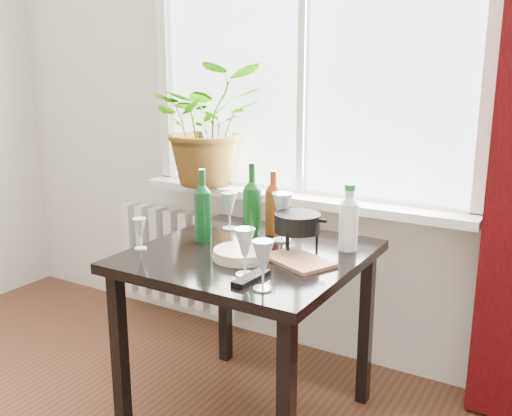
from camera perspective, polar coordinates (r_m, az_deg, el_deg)
The scene contains 18 objects.
window at distance 2.77m, azimuth 5.00°, elevation 17.12°, with size 1.72×0.08×1.62m.
windowsill at distance 2.77m, azimuth 4.03°, elevation 1.01°, with size 1.72×0.20×0.04m.
radiator at distance 3.31m, azimuth -7.54°, elevation -4.91°, with size 0.80×0.10×0.55m.
table at distance 2.28m, azimuth -0.70°, elevation -6.54°, with size 0.85×0.85×0.74m.
potted_plant at distance 2.96m, azimuth -4.77°, elevation 8.31°, with size 0.56×0.49×0.62m, color #296F1D.
wine_bottle_left at distance 2.35m, azimuth -5.35°, elevation 0.31°, with size 0.07×0.07×0.30m, color #0C431B, non-canonical shape.
wine_bottle_right at distance 2.35m, azimuth -0.39°, elevation 0.66°, with size 0.08×0.08×0.33m, color #0D4413, non-canonical shape.
bottle_amber at distance 2.44m, azimuth 1.73°, elevation 0.62°, with size 0.07×0.07×0.28m, color maroon, non-canonical shape.
cleaning_bottle at distance 2.26m, azimuth 9.26°, elevation -0.95°, with size 0.07×0.07×0.26m, color white, non-canonical shape.
wineglass_front_right at distance 1.97m, azimuth -1.12°, elevation -4.38°, with size 0.07×0.07×0.17m, color silver, non-canonical shape.
wineglass_far_right at distance 1.84m, azimuth 0.69°, elevation -5.69°, with size 0.07×0.07×0.17m, color #B2B9C0, non-canonical shape.
wineglass_back_center at distance 2.35m, azimuth 2.62°, elevation -0.85°, with size 0.09×0.09×0.21m, color silver, non-canonical shape.
wineglass_back_left at distance 2.53m, azimuth -2.67°, elevation -0.25°, with size 0.07×0.07×0.17m, color #B1B7BF, non-canonical shape.
wineglass_front_left at distance 2.30m, azimuth -11.53°, elevation -2.52°, with size 0.05×0.05×0.13m, color silver, non-canonical shape.
plate_stack at distance 2.16m, azimuth -1.43°, elevation -4.59°, with size 0.22×0.22×0.04m, color beige.
fondue_pot at distance 2.27m, azimuth 4.16°, elevation -2.30°, with size 0.21×0.18×0.14m, color black, non-canonical shape.
tv_remote at distance 1.94m, azimuth -0.49°, elevation -7.01°, with size 0.05×0.17×0.02m, color black.
cutting_board at distance 2.12m, azimuth 4.24°, elevation -5.25°, with size 0.25×0.16×0.01m, color #A4684A.
Camera 1 is at (1.22, -0.26, 1.44)m, focal length 40.00 mm.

